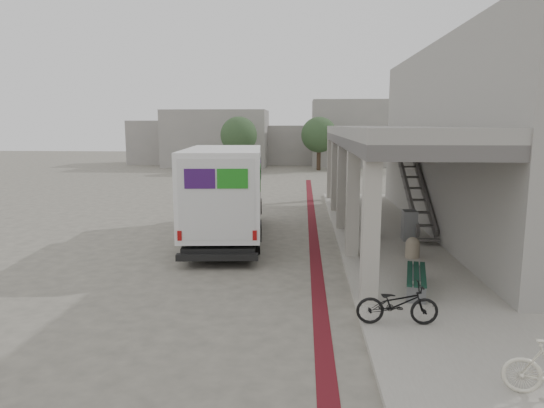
# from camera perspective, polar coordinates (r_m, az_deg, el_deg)

# --- Properties ---
(ground) EXTENTS (120.00, 120.00, 0.00)m
(ground) POSITION_cam_1_polar(r_m,az_deg,el_deg) (14.72, 1.25, -6.81)
(ground) COLOR #615D53
(ground) RESTS_ON ground
(bike_lane_stripe) EXTENTS (0.35, 40.00, 0.01)m
(bike_lane_stripe) POSITION_cam_1_polar(r_m,az_deg,el_deg) (16.65, 5.00, -4.93)
(bike_lane_stripe) COLOR #5A121A
(bike_lane_stripe) RESTS_ON ground
(sidewalk) EXTENTS (4.40, 28.00, 0.12)m
(sidewalk) POSITION_cam_1_polar(r_m,az_deg,el_deg) (15.09, 16.72, -6.58)
(sidewalk) COLOR gray
(sidewalk) RESTS_ON ground
(transit_building) EXTENTS (7.60, 17.00, 7.00)m
(transit_building) POSITION_cam_1_polar(r_m,az_deg,el_deg) (19.66, 22.34, 6.61)
(transit_building) COLOR gray
(transit_building) RESTS_ON ground
(distant_backdrop) EXTENTS (28.00, 10.00, 6.50)m
(distant_backdrop) POSITION_cam_1_polar(r_m,az_deg,el_deg) (50.15, -0.26, 7.73)
(distant_backdrop) COLOR gray
(distant_backdrop) RESTS_ON ground
(tree_left) EXTENTS (3.20, 3.20, 4.80)m
(tree_left) POSITION_cam_1_polar(r_m,az_deg,el_deg) (42.51, -3.93, 8.07)
(tree_left) COLOR #38281C
(tree_left) RESTS_ON ground
(tree_mid) EXTENTS (3.20, 3.20, 4.80)m
(tree_mid) POSITION_cam_1_polar(r_m,az_deg,el_deg) (44.17, 5.55, 8.09)
(tree_mid) COLOR #38281C
(tree_mid) RESTS_ON ground
(tree_right) EXTENTS (3.20, 3.20, 4.80)m
(tree_right) POSITION_cam_1_polar(r_m,az_deg,el_deg) (44.16, 16.12, 7.78)
(tree_right) COLOR #38281C
(tree_right) RESTS_ON ground
(fedex_truck) EXTENTS (3.03, 7.93, 3.31)m
(fedex_truck) POSITION_cam_1_polar(r_m,az_deg,el_deg) (17.34, -5.43, 1.56)
(fedex_truck) COLOR black
(fedex_truck) RESTS_ON ground
(bench) EXTENTS (0.85, 2.04, 0.47)m
(bench) POSITION_cam_1_polar(r_m,az_deg,el_deg) (12.26, 16.61, -8.33)
(bench) COLOR slate
(bench) RESTS_ON sidewalk
(bollard_near) EXTENTS (0.42, 0.42, 0.63)m
(bollard_near) POSITION_cam_1_polar(r_m,az_deg,el_deg) (15.28, 16.20, -4.91)
(bollard_near) COLOR gray
(bollard_near) RESTS_ON sidewalk
(bollard_far) EXTENTS (0.39, 0.39, 0.59)m
(bollard_far) POSITION_cam_1_polar(r_m,az_deg,el_deg) (17.66, 11.66, -2.89)
(bollard_far) COLOR gray
(bollard_far) RESTS_ON sidewalk
(utility_cabinet) EXTENTS (0.49, 0.64, 1.03)m
(utility_cabinet) POSITION_cam_1_polar(r_m,az_deg,el_deg) (17.52, 15.84, -2.41)
(utility_cabinet) COLOR slate
(utility_cabinet) RESTS_ON sidewalk
(bicycle_black) EXTENTS (1.64, 0.60, 0.86)m
(bicycle_black) POSITION_cam_1_polar(r_m,az_deg,el_deg) (10.22, 14.52, -11.27)
(bicycle_black) COLOR black
(bicycle_black) RESTS_ON sidewalk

